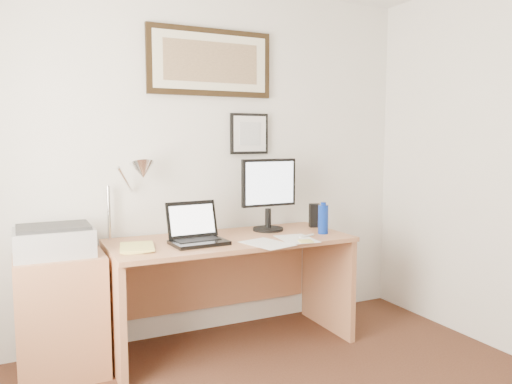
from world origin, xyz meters
TOP-DOWN VIEW (x-y plane):
  - wall_back at (0.00, 2.00)m, footprint 3.50×0.02m
  - side_cabinet at (-0.92, 1.68)m, footprint 0.50×0.40m
  - water_bottle at (0.80, 1.50)m, footprint 0.07×0.07m
  - bottle_cap at (0.80, 1.50)m, footprint 0.04×0.04m
  - speaker at (0.89, 1.75)m, footprint 0.10×0.09m
  - paper_sheet_a at (0.29, 1.37)m, footprint 0.30×0.37m
  - paper_sheet_b at (0.53, 1.40)m, footprint 0.25×0.33m
  - sticky_pad at (0.53, 1.30)m, footprint 0.10×0.10m
  - marker_pen at (0.63, 1.44)m, footprint 0.14×0.06m
  - book at (-0.59, 1.59)m, footprint 0.25×0.31m
  - desk at (0.15, 1.72)m, footprint 1.60×0.70m
  - laptop at (-0.11, 1.58)m, footprint 0.35×0.31m
  - lcd_monitor at (0.51, 1.76)m, footprint 0.42×0.22m
  - printer at (-0.94, 1.70)m, footprint 0.44×0.34m
  - desk_lamp at (-0.41, 1.81)m, footprint 0.29×0.27m
  - picture_large at (0.15, 1.97)m, footprint 0.92×0.04m
  - picture_small at (0.45, 1.97)m, footprint 0.30×0.03m

SIDE VIEW (x-z plane):
  - side_cabinet at x=-0.92m, z-range 0.00..0.73m
  - desk at x=0.15m, z-range 0.14..0.89m
  - paper_sheet_a at x=0.29m, z-range 0.75..0.75m
  - paper_sheet_b at x=0.53m, z-range 0.75..0.75m
  - sticky_pad at x=0.53m, z-range 0.75..0.76m
  - marker_pen at x=0.63m, z-range 0.75..0.77m
  - book at x=-0.59m, z-range 0.75..0.77m
  - laptop at x=-0.11m, z-range 0.68..0.94m
  - printer at x=-0.94m, z-range 0.73..0.91m
  - speaker at x=0.89m, z-range 0.75..0.93m
  - water_bottle at x=0.80m, z-range 0.75..0.95m
  - bottle_cap at x=0.80m, z-range 0.95..0.97m
  - lcd_monitor at x=0.51m, z-range 0.78..1.30m
  - desk_lamp at x=-0.41m, z-range 0.92..1.45m
  - wall_back at x=0.00m, z-range 0.00..2.50m
  - picture_small at x=0.45m, z-range 1.30..1.60m
  - picture_large at x=0.15m, z-range 1.72..2.19m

